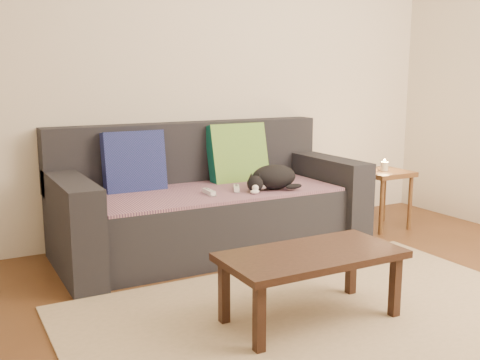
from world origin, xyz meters
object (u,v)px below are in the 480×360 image
object	(u,v)px
side_table	(384,181)
coffee_table	(311,261)
wii_remote_a	(209,192)
sofa	(208,206)
wii_remote_b	(236,188)
cat	(272,178)

from	to	relation	value
side_table	coffee_table	bearing A→B (deg)	-142.73
wii_remote_a	coffee_table	xyz separation A→B (m)	(0.03, -1.11, -0.14)
sofa	wii_remote_b	bearing A→B (deg)	-56.68
cat	wii_remote_b	size ratio (longest dim) A/B	2.88
sofa	cat	xyz separation A→B (m)	(0.36, -0.26, 0.21)
wii_remote_a	wii_remote_b	xyz separation A→B (m)	(0.21, 0.02, 0.00)
sofa	side_table	distance (m)	1.48
wii_remote_a	cat	bearing A→B (deg)	-93.64
wii_remote_a	coffee_table	bearing A→B (deg)	-175.29
sofa	coffee_table	xyz separation A→B (m)	(-0.06, -1.32, 0.00)
sofa	coffee_table	world-z (taller)	sofa
sofa	coffee_table	size ratio (longest dim) A/B	2.34
coffee_table	cat	bearing A→B (deg)	68.12
sofa	cat	size ratio (longest dim) A/B	4.86
wii_remote_a	side_table	size ratio (longest dim) A/B	0.32
cat	coffee_table	bearing A→B (deg)	-88.94
sofa	cat	world-z (taller)	sofa
wii_remote_b	coffee_table	distance (m)	1.16
wii_remote_a	wii_remote_b	distance (m)	0.22
wii_remote_a	side_table	bearing A→B (deg)	-84.86
coffee_table	sofa	bearing A→B (deg)	87.19
sofa	wii_remote_b	xyz separation A→B (m)	(0.12, -0.19, 0.15)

